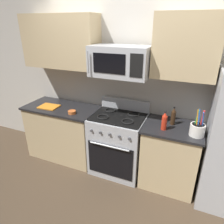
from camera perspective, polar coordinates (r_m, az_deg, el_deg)
ground_plane at (r=2.93m, az=-3.86°, el=-23.46°), size 16.00×16.00×0.00m
wall_back at (r=3.10m, az=4.47°, el=7.88°), size 8.00×0.10×2.60m
counter_left at (r=3.55m, az=-13.34°, el=-5.38°), size 1.19×0.61×0.91m
range_oven at (r=3.12m, az=1.73°, el=-8.68°), size 0.76×0.66×1.09m
counter_right at (r=2.98m, az=15.89°, el=-11.74°), size 0.76×0.61×0.91m
microwave at (r=2.69m, az=2.27°, el=14.00°), size 0.77×0.44×0.39m
upper_cabinets_left at (r=3.26m, az=-14.21°, el=18.59°), size 1.18×0.34×0.75m
upper_cabinets_right at (r=2.63m, az=20.12°, el=16.84°), size 0.75×0.34×0.75m
utensil_crock at (r=2.61m, az=22.83°, el=-4.49°), size 0.17×0.17×0.34m
cutting_board at (r=3.40m, az=-17.25°, el=1.47°), size 0.31×0.25×0.02m
bottle_soy at (r=2.77m, az=16.80°, el=-1.19°), size 0.06×0.06×0.25m
bottle_hot_sauce at (r=2.61m, az=14.46°, el=-2.53°), size 0.07×0.07×0.25m
prep_bowl at (r=3.06m, az=-11.17°, el=-0.00°), size 0.12×0.12×0.04m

